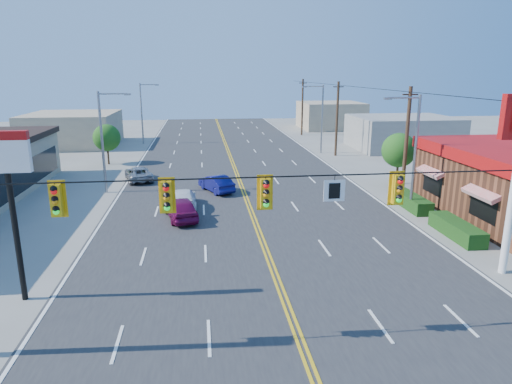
{
  "coord_description": "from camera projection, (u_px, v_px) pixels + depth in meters",
  "views": [
    {
      "loc": [
        -3.34,
        -14.78,
        9.42
      ],
      "look_at": [
        -0.01,
        12.37,
        2.2
      ],
      "focal_mm": 32.0,
      "sensor_mm": 36.0,
      "label": 1
    }
  ],
  "objects": [
    {
      "name": "streetlight_sw",
      "position": [
        104.0,
        137.0,
        35.67
      ],
      "size": [
        2.55,
        0.25,
        8.0
      ],
      "color": "gray",
      "rests_on": "ground"
    },
    {
      "name": "car_magenta",
      "position": [
        181.0,
        209.0,
        29.82
      ],
      "size": [
        2.61,
        4.58,
        1.47
      ],
      "primitive_type": "imported",
      "rotation": [
        0.0,
        0.0,
        3.36
      ],
      "color": "maroon",
      "rests_on": "ground"
    },
    {
      "name": "utility_pole_mid",
      "position": [
        337.0,
        119.0,
        51.9
      ],
      "size": [
        0.28,
        0.28,
        8.4
      ],
      "primitive_type": "cylinder",
      "color": "#47301E",
      "rests_on": "ground"
    },
    {
      "name": "bld_west_far",
      "position": [
        73.0,
        129.0,
        60.15
      ],
      "size": [
        11.0,
        12.0,
        4.2
      ],
      "primitive_type": "cube",
      "color": "tan",
      "rests_on": "ground"
    },
    {
      "name": "car_blue",
      "position": [
        216.0,
        184.0,
        36.77
      ],
      "size": [
        2.95,
        4.3,
        1.34
      ],
      "primitive_type": "imported",
      "rotation": [
        0.0,
        0.0,
        3.56
      ],
      "color": "navy",
      "rests_on": "ground"
    },
    {
      "name": "road",
      "position": [
        244.0,
        194.0,
        36.17
      ],
      "size": [
        20.0,
        120.0,
        0.06
      ],
      "primitive_type": "cube",
      "color": "#2D2D30",
      "rests_on": "ground"
    },
    {
      "name": "tree_kfc_rear",
      "position": [
        399.0,
        150.0,
        38.94
      ],
      "size": [
        2.94,
        2.94,
        4.41
      ],
      "color": "#47301E",
      "rests_on": "ground"
    },
    {
      "name": "streetlight_nw",
      "position": [
        143.0,
        110.0,
        60.62
      ],
      "size": [
        2.55,
        0.25,
        8.0
      ],
      "color": "gray",
      "rests_on": "ground"
    },
    {
      "name": "streetlight_se",
      "position": [
        413.0,
        147.0,
        30.54
      ],
      "size": [
        2.55,
        0.25,
        8.0
      ],
      "color": "gray",
      "rests_on": "ground"
    },
    {
      "name": "car_white",
      "position": [
        183.0,
        199.0,
        32.32
      ],
      "size": [
        2.0,
        4.65,
        1.33
      ],
      "primitive_type": "imported",
      "rotation": [
        0.0,
        0.0,
        3.17
      ],
      "color": "white",
      "rests_on": "ground"
    },
    {
      "name": "tree_west",
      "position": [
        107.0,
        138.0,
        47.37
      ],
      "size": [
        2.8,
        2.8,
        4.2
      ],
      "color": "#47301E",
      "rests_on": "ground"
    },
    {
      "name": "streetlight_ne",
      "position": [
        321.0,
        115.0,
        53.57
      ],
      "size": [
        2.55,
        0.25,
        8.0
      ],
      "color": "gray",
      "rests_on": "ground"
    },
    {
      "name": "bld_east_far",
      "position": [
        331.0,
        115.0,
        78.16
      ],
      "size": [
        10.0,
        10.0,
        4.4
      ],
      "primitive_type": "cube",
      "color": "tan",
      "rests_on": "ground"
    },
    {
      "name": "utility_pole_near",
      "position": [
        406.0,
        143.0,
        34.62
      ],
      "size": [
        0.28,
        0.28,
        8.4
      ],
      "primitive_type": "cylinder",
      "color": "#47301E",
      "rests_on": "ground"
    },
    {
      "name": "ground",
      "position": [
        297.0,
        333.0,
        16.98
      ],
      "size": [
        160.0,
        160.0,
        0.0
      ],
      "primitive_type": "plane",
      "color": "gray",
      "rests_on": "ground"
    },
    {
      "name": "utility_pole_far",
      "position": [
        302.0,
        107.0,
        69.17
      ],
      "size": [
        0.28,
        0.28,
        8.4
      ],
      "primitive_type": "cylinder",
      "color": "#47301E",
      "rests_on": "ground"
    },
    {
      "name": "signal_span",
      "position": [
        296.0,
        208.0,
        15.72
      ],
      "size": [
        24.32,
        0.34,
        9.0
      ],
      "color": "#47301E",
      "rests_on": "ground"
    },
    {
      "name": "car_silver",
      "position": [
        139.0,
        174.0,
        40.47
      ],
      "size": [
        3.13,
        4.83,
        1.24
      ],
      "primitive_type": "imported",
      "rotation": [
        0.0,
        0.0,
        3.4
      ],
      "color": "#9E9FA3",
      "rests_on": "ground"
    },
    {
      "name": "bld_east_mid",
      "position": [
        402.0,
        133.0,
        57.45
      ],
      "size": [
        12.0,
        10.0,
        4.0
      ],
      "primitive_type": "cube",
      "color": "gray",
      "rests_on": "ground"
    },
    {
      "name": "pizza_hut_sign",
      "position": [
        9.0,
        181.0,
        18.2
      ],
      "size": [
        1.9,
        0.3,
        6.85
      ],
      "color": "black",
      "rests_on": "ground"
    }
  ]
}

